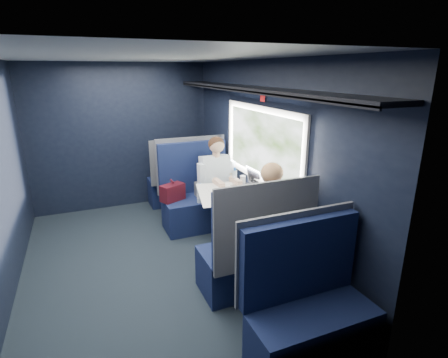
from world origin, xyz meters
name	(u,v)px	position (x,y,z in m)	size (l,w,h in m)	color
ground	(153,266)	(0.00, 0.00, -0.01)	(2.80, 4.20, 0.01)	black
room_shell	(146,140)	(0.02, 0.00, 1.48)	(3.00, 4.40, 2.40)	black
table	(234,200)	(1.03, 0.00, 0.66)	(0.62, 1.00, 0.74)	#54565E
seat_bay_near	(197,198)	(0.84, 0.87, 0.42)	(1.07, 0.62, 1.26)	#0B1334
seat_bay_far	(253,255)	(0.85, -0.87, 0.41)	(1.04, 0.62, 1.26)	#0B1334
seat_row_front	(180,181)	(0.85, 1.80, 0.41)	(1.04, 0.51, 1.16)	#0B1334
seat_row_back	(308,311)	(0.85, -1.80, 0.41)	(1.04, 0.51, 1.16)	#0B1334
man	(218,179)	(1.10, 0.70, 0.72)	(0.53, 0.56, 1.32)	black
woman	(268,216)	(1.10, -0.71, 0.73)	(0.53, 0.56, 1.32)	black
papers	(223,194)	(0.92, 0.07, 0.74)	(0.59, 0.85, 0.01)	white
laptop	(249,183)	(1.30, 0.13, 0.81)	(0.28, 0.36, 0.26)	silver
bottle_small	(235,176)	(1.23, 0.42, 0.83)	(0.06, 0.06, 0.21)	silver
cup	(243,179)	(1.33, 0.38, 0.79)	(0.07, 0.07, 0.09)	white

